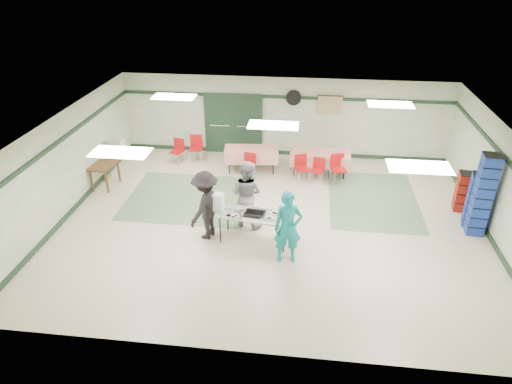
# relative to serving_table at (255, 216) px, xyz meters

# --- Properties ---
(floor) EXTENTS (11.00, 11.00, 0.00)m
(floor) POSITION_rel_serving_table_xyz_m (0.34, 0.96, -0.72)
(floor) COLOR beige
(floor) RESTS_ON ground
(ceiling) EXTENTS (11.00, 11.00, 0.00)m
(ceiling) POSITION_rel_serving_table_xyz_m (0.34, 0.96, 1.98)
(ceiling) COLOR silver
(ceiling) RESTS_ON wall_back
(wall_back) EXTENTS (11.00, 0.00, 11.00)m
(wall_back) POSITION_rel_serving_table_xyz_m (0.34, 5.46, 0.63)
(wall_back) COLOR silver
(wall_back) RESTS_ON floor
(wall_front) EXTENTS (11.00, 0.00, 11.00)m
(wall_front) POSITION_rel_serving_table_xyz_m (0.34, -3.54, 0.63)
(wall_front) COLOR silver
(wall_front) RESTS_ON floor
(wall_left) EXTENTS (0.00, 9.00, 9.00)m
(wall_left) POSITION_rel_serving_table_xyz_m (-5.16, 0.96, 0.63)
(wall_left) COLOR silver
(wall_left) RESTS_ON floor
(wall_right) EXTENTS (0.00, 9.00, 9.00)m
(wall_right) POSITION_rel_serving_table_xyz_m (5.84, 0.96, 0.63)
(wall_right) COLOR silver
(wall_right) RESTS_ON floor
(trim_back) EXTENTS (11.00, 0.06, 0.10)m
(trim_back) POSITION_rel_serving_table_xyz_m (0.34, 5.43, 1.33)
(trim_back) COLOR #1C3423
(trim_back) RESTS_ON wall_back
(baseboard_back) EXTENTS (11.00, 0.06, 0.12)m
(baseboard_back) POSITION_rel_serving_table_xyz_m (0.34, 5.43, -0.66)
(baseboard_back) COLOR #1C3423
(baseboard_back) RESTS_ON floor
(trim_left) EXTENTS (0.06, 9.00, 0.10)m
(trim_left) POSITION_rel_serving_table_xyz_m (-5.13, 0.96, 1.33)
(trim_left) COLOR #1C3423
(trim_left) RESTS_ON wall_back
(baseboard_left) EXTENTS (0.06, 9.00, 0.12)m
(baseboard_left) POSITION_rel_serving_table_xyz_m (-5.13, 0.96, -0.66)
(baseboard_left) COLOR #1C3423
(baseboard_left) RESTS_ON floor
(trim_right) EXTENTS (0.06, 9.00, 0.10)m
(trim_right) POSITION_rel_serving_table_xyz_m (5.81, 0.96, 1.33)
(trim_right) COLOR #1C3423
(trim_right) RESTS_ON wall_back
(baseboard_right) EXTENTS (0.06, 9.00, 0.12)m
(baseboard_right) POSITION_rel_serving_table_xyz_m (5.81, 0.96, -0.66)
(baseboard_right) COLOR #1C3423
(baseboard_right) RESTS_ON floor
(green_patch_a) EXTENTS (3.50, 3.00, 0.01)m
(green_patch_a) POSITION_rel_serving_table_xyz_m (-2.16, 1.96, -0.71)
(green_patch_a) COLOR gray
(green_patch_a) RESTS_ON floor
(green_patch_b) EXTENTS (2.50, 3.50, 0.01)m
(green_patch_b) POSITION_rel_serving_table_xyz_m (3.14, 2.46, -0.71)
(green_patch_b) COLOR gray
(green_patch_b) RESTS_ON floor
(double_door_left) EXTENTS (0.90, 0.06, 2.10)m
(double_door_left) POSITION_rel_serving_table_xyz_m (-1.86, 5.40, 0.33)
(double_door_left) COLOR gray
(double_door_left) RESTS_ON floor
(double_door_right) EXTENTS (0.90, 0.06, 2.10)m
(double_door_right) POSITION_rel_serving_table_xyz_m (-0.91, 5.40, 0.33)
(double_door_right) COLOR gray
(double_door_right) RESTS_ON floor
(door_frame) EXTENTS (2.00, 0.03, 2.15)m
(door_frame) POSITION_rel_serving_table_xyz_m (-1.39, 5.38, 0.33)
(door_frame) COLOR #1C3423
(door_frame) RESTS_ON floor
(wall_fan) EXTENTS (0.50, 0.10, 0.50)m
(wall_fan) POSITION_rel_serving_table_xyz_m (0.64, 5.40, 1.33)
(wall_fan) COLOR black
(wall_fan) RESTS_ON wall_back
(scroll_banner) EXTENTS (0.80, 0.02, 0.60)m
(scroll_banner) POSITION_rel_serving_table_xyz_m (1.84, 5.40, 1.13)
(scroll_banner) COLOR tan
(scroll_banner) RESTS_ON wall_back
(serving_table) EXTENTS (1.91, 0.98, 0.76)m
(serving_table) POSITION_rel_serving_table_xyz_m (0.00, 0.00, 0.00)
(serving_table) COLOR #A8A8A3
(serving_table) RESTS_ON floor
(sheet_tray_right) EXTENTS (0.66, 0.54, 0.02)m
(sheet_tray_right) POSITION_rel_serving_table_xyz_m (0.49, -0.04, 0.06)
(sheet_tray_right) COLOR silver
(sheet_tray_right) RESTS_ON serving_table
(sheet_tray_mid) EXTENTS (0.58, 0.47, 0.02)m
(sheet_tray_mid) POSITION_rel_serving_table_xyz_m (-0.07, 0.06, 0.06)
(sheet_tray_mid) COLOR silver
(sheet_tray_mid) RESTS_ON serving_table
(sheet_tray_left) EXTENTS (0.60, 0.49, 0.02)m
(sheet_tray_left) POSITION_rel_serving_table_xyz_m (-0.52, -0.11, 0.06)
(sheet_tray_left) COLOR silver
(sheet_tray_left) RESTS_ON serving_table
(baking_pan) EXTENTS (0.53, 0.37, 0.08)m
(baking_pan) POSITION_rel_serving_table_xyz_m (0.02, -0.05, 0.08)
(baking_pan) COLOR black
(baking_pan) RESTS_ON serving_table
(foam_box_stack) EXTENTS (0.27, 0.25, 0.44)m
(foam_box_stack) POSITION_rel_serving_table_xyz_m (-0.90, 0.09, 0.27)
(foam_box_stack) COLOR white
(foam_box_stack) RESTS_ON serving_table
(volunteer_teal) EXTENTS (0.70, 0.51, 1.75)m
(volunteer_teal) POSITION_rel_serving_table_xyz_m (0.84, -0.69, 0.16)
(volunteer_teal) COLOR teal
(volunteer_teal) RESTS_ON floor
(volunteer_grey) EXTENTS (1.06, 0.94, 1.80)m
(volunteer_grey) POSITION_rel_serving_table_xyz_m (-0.30, 0.72, 0.19)
(volunteer_grey) COLOR gray
(volunteer_grey) RESTS_ON floor
(volunteer_dark) EXTENTS (1.02, 1.30, 1.77)m
(volunteer_dark) POSITION_rel_serving_table_xyz_m (-1.20, 0.06, 0.17)
(volunteer_dark) COLOR black
(volunteer_dark) RESTS_ON floor
(dining_table_a) EXTENTS (1.89, 0.92, 0.77)m
(dining_table_a) POSITION_rel_serving_table_xyz_m (1.60, 4.02, -0.15)
(dining_table_a) COLOR red
(dining_table_a) RESTS_ON floor
(dining_table_b) EXTENTS (1.76, 0.93, 0.77)m
(dining_table_b) POSITION_rel_serving_table_xyz_m (-0.60, 4.02, -0.15)
(dining_table_b) COLOR red
(dining_table_b) RESTS_ON floor
(chair_a) EXTENTS (0.45, 0.45, 0.77)m
(chair_a) POSITION_rel_serving_table_xyz_m (1.54, 3.44, -0.24)
(chair_a) COLOR #B4130E
(chair_a) RESTS_ON floor
(chair_b) EXTENTS (0.52, 0.52, 0.85)m
(chair_b) POSITION_rel_serving_table_xyz_m (1.03, 3.45, -0.19)
(chair_b) COLOR #B4130E
(chair_b) RESTS_ON floor
(chair_c) EXTENTS (0.53, 0.53, 0.92)m
(chair_c) POSITION_rel_serving_table_xyz_m (2.13, 3.46, -0.15)
(chair_c) COLOR #B4130E
(chair_c) RESTS_ON floor
(chair_d) EXTENTS (0.45, 0.45, 0.82)m
(chair_d) POSITION_rel_serving_table_xyz_m (-0.59, 3.45, -0.21)
(chair_d) COLOR #B4130E
(chair_d) RESTS_ON floor
(chair_loose_a) EXTENTS (0.45, 0.45, 0.92)m
(chair_loose_a) POSITION_rel_serving_table_xyz_m (-2.53, 4.51, -0.15)
(chair_loose_a) COLOR #B4130E
(chair_loose_a) RESTS_ON floor
(chair_loose_b) EXTENTS (0.49, 0.49, 0.85)m
(chair_loose_b) POSITION_rel_serving_table_xyz_m (-3.10, 4.30, -0.20)
(chair_loose_b) COLOR #B4130E
(chair_loose_b) RESTS_ON floor
(crate_stack_blue_a) EXTENTS (0.45, 0.45, 1.48)m
(crate_stack_blue_a) POSITION_rel_serving_table_xyz_m (5.49, 1.38, 0.02)
(crate_stack_blue_a) COLOR #1B34A2
(crate_stack_blue_a) RESTS_ON floor
(crate_stack_red) EXTENTS (0.49, 0.49, 1.11)m
(crate_stack_red) POSITION_rel_serving_table_xyz_m (5.49, 2.19, -0.16)
(crate_stack_red) COLOR #A71A10
(crate_stack_red) RESTS_ON floor
(crate_stack_blue_b) EXTENTS (0.45, 0.45, 2.16)m
(crate_stack_blue_b) POSITION_rel_serving_table_xyz_m (5.49, 1.00, 0.37)
(crate_stack_blue_b) COLOR #1B34A2
(crate_stack_blue_b) RESTS_ON floor
(printer_table) EXTENTS (0.67, 0.98, 0.74)m
(printer_table) POSITION_rel_serving_table_xyz_m (-4.81, 2.35, -0.07)
(printer_table) COLOR brown
(printer_table) RESTS_ON floor
(office_printer) EXTENTS (0.50, 0.44, 0.36)m
(office_printer) POSITION_rel_serving_table_xyz_m (-4.81, 3.42, 0.21)
(office_printer) COLOR beige
(office_printer) RESTS_ON printer_table
(broom) EXTENTS (0.03, 0.21, 1.27)m
(broom) POSITION_rel_serving_table_xyz_m (-4.89, 2.77, -0.05)
(broom) COLOR brown
(broom) RESTS_ON floor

